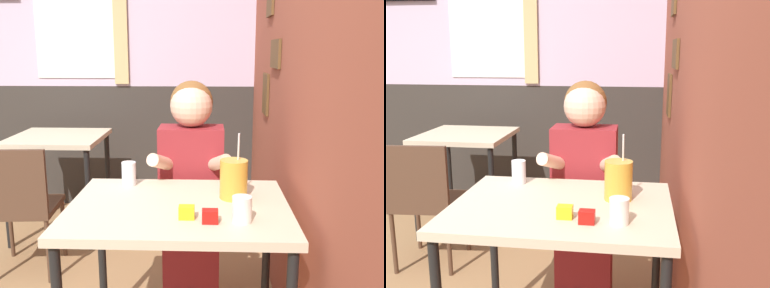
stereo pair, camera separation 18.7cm
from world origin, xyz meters
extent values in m
cube|color=#9E4C38|center=(1.16, 1.20, 1.35)|extent=(0.06, 4.41, 2.70)
cube|color=brown|center=(1.12, 1.18, 1.39)|extent=(0.02, 0.30, 0.16)
cube|color=brown|center=(1.12, 1.54, 1.12)|extent=(0.02, 0.22, 0.27)
cube|color=#332D28|center=(0.00, 2.44, 0.55)|extent=(5.26, 0.06, 1.10)
cube|color=white|center=(-0.43, 2.40, 1.55)|extent=(0.69, 0.01, 0.76)
cube|color=tan|center=(-0.03, 2.39, 1.55)|extent=(0.12, 0.02, 0.86)
cube|color=beige|center=(0.61, 0.32, 0.76)|extent=(0.92, 0.70, 0.04)
cylinder|color=black|center=(0.20, 0.63, 0.37)|extent=(0.04, 0.04, 0.74)
cylinder|color=black|center=(1.03, 0.63, 0.37)|extent=(0.04, 0.04, 0.74)
cube|color=beige|center=(-0.40, 1.77, 0.76)|extent=(0.68, 0.67, 0.04)
cylinder|color=black|center=(-0.70, 1.47, 0.37)|extent=(0.04, 0.04, 0.74)
cylinder|color=black|center=(-0.11, 1.47, 0.37)|extent=(0.04, 0.04, 0.74)
cylinder|color=black|center=(-0.70, 2.06, 0.37)|extent=(0.04, 0.04, 0.74)
cylinder|color=black|center=(-0.11, 2.06, 0.37)|extent=(0.04, 0.04, 0.74)
cube|color=#4C3323|center=(-0.43, 1.17, 0.43)|extent=(0.43, 0.43, 0.04)
cube|color=#4C3323|center=(-0.41, 0.99, 0.65)|extent=(0.40, 0.06, 0.40)
cylinder|color=#4C3323|center=(-0.62, 1.34, 0.21)|extent=(0.03, 0.03, 0.41)
cylinder|color=#4C3323|center=(-0.26, 1.37, 0.21)|extent=(0.03, 0.03, 0.41)
cylinder|color=#4C3323|center=(-0.24, 1.01, 0.21)|extent=(0.03, 0.03, 0.41)
cube|color=maroon|center=(0.65, 0.84, 0.22)|extent=(0.31, 0.20, 0.45)
cube|color=maroon|center=(0.65, 0.84, 0.73)|extent=(0.34, 0.20, 0.57)
sphere|color=brown|center=(0.65, 0.87, 1.14)|extent=(0.22, 0.22, 0.22)
sphere|color=beige|center=(0.65, 0.84, 1.12)|extent=(0.22, 0.22, 0.22)
cylinder|color=beige|center=(0.51, 0.70, 0.86)|extent=(0.14, 0.27, 0.15)
cylinder|color=beige|center=(0.78, 0.70, 0.86)|extent=(0.14, 0.27, 0.15)
cylinder|color=gold|center=(0.85, 0.40, 0.86)|extent=(0.12, 0.12, 0.17)
cylinder|color=white|center=(0.86, 0.40, 1.00)|extent=(0.01, 0.04, 0.14)
cylinder|color=silver|center=(0.36, 0.57, 0.83)|extent=(0.07, 0.07, 0.11)
cylinder|color=silver|center=(0.86, 0.14, 0.83)|extent=(0.07, 0.07, 0.10)
cube|color=#B7140F|center=(0.74, 0.13, 0.80)|extent=(0.06, 0.04, 0.05)
cube|color=yellow|center=(0.65, 0.16, 0.80)|extent=(0.06, 0.04, 0.05)
camera|label=1|loc=(0.74, -1.37, 1.40)|focal=40.00mm
camera|label=2|loc=(0.92, -1.35, 1.40)|focal=40.00mm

